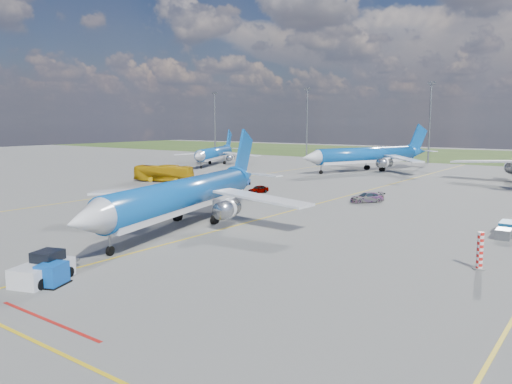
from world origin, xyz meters
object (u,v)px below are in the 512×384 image
Objects in this scene: uld_container at (52,274)px; service_car_a at (258,189)px; baggage_tug_c at (243,183)px; baggage_tug_w at (507,230)px; service_car_c at (367,197)px; bg_jet_nw at (215,165)px; warning_post at (480,251)px; bg_jet_nnw at (366,171)px; main_airliner at (185,227)px; service_car_b at (199,192)px; apron_bus at (164,173)px; pushback_tug at (44,270)px.

service_car_a is at bearing 85.92° from uld_container.
service_car_a is 9.69m from baggage_tug_c.
baggage_tug_w is at bearing 35.11° from uld_container.
service_car_c reaches higher than service_car_a.
bg_jet_nw is at bearing 149.10° from service_car_a.
warning_post is at bearing -47.33° from baggage_tug_c.
bg_jet_nnw reaches higher than warning_post.
service_car_a is 0.75× the size of service_car_c.
bg_jet_nnw is 8.29× the size of service_car_c.
uld_container is (16.61, -91.40, 0.79)m from bg_jet_nnw.
bg_jet_nnw is at bearing 120.21° from warning_post.
bg_jet_nw is 80.82m from main_airliner.
service_car_c is (23.06, 10.67, -0.02)m from service_car_b.
apron_bus reaches higher than service_car_a.
bg_jet_nnw is 3.49× the size of apron_bus.
service_car_b is 1.07× the size of service_car_c.
warning_post is 46.50m from service_car_b.
uld_container is 0.38× the size of service_car_b.
bg_jet_nw reaches higher than warning_post.
apron_bus is 16.81m from baggage_tug_c.
baggage_tug_w is at bearing 11.43° from service_car_c.
service_car_a reaches higher than baggage_tug_c.
main_airliner is at bearing 85.44° from uld_container.
baggage_tug_c is at bearing -148.64° from service_car_c.
service_car_c is at bearing -110.75° from apron_bus.
baggage_tug_w is (29.73, 16.54, 0.58)m from main_airliner.
main_airliner is 27.82m from service_car_a.
main_airliner is at bearing -59.87° from bg_jet_nnw.
warning_post is at bearing -79.11° from service_car_b.
service_car_c is at bearing 15.56° from service_car_a.
service_car_c is 0.98× the size of baggage_tug_c.
pushback_tug is at bearing -80.19° from bg_jet_nw.
warning_post is 0.07× the size of bg_jet_nnw.
warning_post reaches higher than service_car_a.
bg_jet_nnw is 6.38× the size of pushback_tug.
service_car_b is at bearing 95.88° from uld_container.
bg_jet_nw is (-80.71, 61.08, -1.50)m from warning_post.
warning_post is 32.47m from uld_container.
baggage_tug_w is (39.78, -54.73, 0.58)m from bg_jet_nnw.
warning_post is 0.47× the size of pushback_tug.
bg_jet_nnw is at bearing 154.62° from service_car_c.
main_airliner reaches higher than apron_bus.
service_car_b is at bearing -114.63° from service_car_c.
main_airliner is 7.42× the size of service_car_b.
bg_jet_nw is at bearing 142.88° from warning_post.
uld_container is 43.38m from baggage_tug_w.
main_airliner is 7.80× the size of baggage_tug_c.
apron_bus reaches higher than uld_container.
main_airliner is 36.22m from baggage_tug_c.
baggage_tug_c is at bearing -96.53° from apron_bus.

